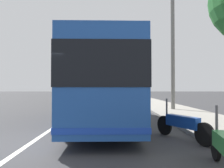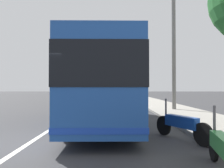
# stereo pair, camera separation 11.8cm
# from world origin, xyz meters

# --- Properties ---
(ground_plane) EXTENTS (220.00, 220.00, 0.00)m
(ground_plane) POSITION_xyz_m (0.00, 0.00, 0.00)
(ground_plane) COLOR #38383A
(sidewalk_curb) EXTENTS (110.00, 3.60, 0.14)m
(sidewalk_curb) POSITION_xyz_m (10.00, -6.97, 0.07)
(sidewalk_curb) COLOR #9E998E
(sidewalk_curb) RESTS_ON ground
(lane_divider_line) EXTENTS (110.00, 0.16, 0.01)m
(lane_divider_line) POSITION_xyz_m (10.00, 0.00, 0.00)
(lane_divider_line) COLOR silver
(lane_divider_line) RESTS_ON ground
(coach_bus) EXTENTS (10.47, 2.66, 3.31)m
(coach_bus) POSITION_xyz_m (4.04, -2.07, 1.89)
(coach_bus) COLOR #1E4C9E
(coach_bus) RESTS_ON ground
(motorcycle_far_end) EXTENTS (2.15, 1.14, 1.29)m
(motorcycle_far_end) POSITION_xyz_m (0.48, -4.67, 0.49)
(motorcycle_far_end) COLOR black
(motorcycle_far_end) RESTS_ON ground
(car_far_distant) EXTENTS (4.65, 1.85, 1.50)m
(car_far_distant) POSITION_xyz_m (19.16, -2.74, 0.72)
(car_far_distant) COLOR silver
(car_far_distant) RESTS_ON ground
(car_oncoming) EXTENTS (4.06, 1.79, 1.43)m
(car_oncoming) POSITION_xyz_m (22.79, 2.53, 0.68)
(car_oncoming) COLOR gold
(car_oncoming) RESTS_ON ground
(utility_pole) EXTENTS (0.29, 0.29, 8.43)m
(utility_pole) POSITION_xyz_m (9.37, -6.94, 4.22)
(utility_pole) COLOR slate
(utility_pole) RESTS_ON ground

